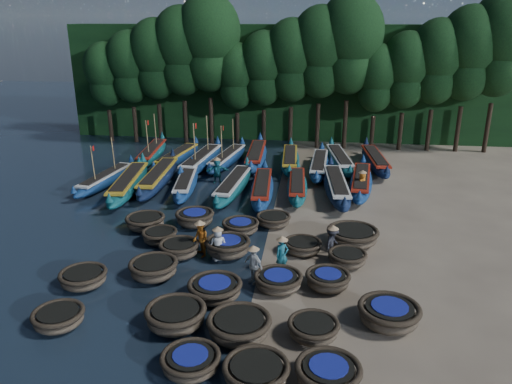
# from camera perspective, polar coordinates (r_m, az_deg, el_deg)

# --- Properties ---
(ground) EXTENTS (120.00, 120.00, 0.00)m
(ground) POSITION_cam_1_polar(r_m,az_deg,el_deg) (24.70, 1.03, -6.18)
(ground) COLOR gray
(ground) RESTS_ON ground
(foliage_wall) EXTENTS (40.00, 3.00, 10.00)m
(foliage_wall) POSITION_cam_1_polar(r_m,az_deg,el_deg) (46.06, 4.17, 12.34)
(foliage_wall) COLOR black
(foliage_wall) RESTS_ON ground
(coracle_2) EXTENTS (2.35, 2.35, 0.65)m
(coracle_2) POSITION_cam_1_polar(r_m,az_deg,el_deg) (16.79, -7.48, -18.66)
(coracle_2) COLOR brown
(coracle_2) RESTS_ON ground
(coracle_3) EXTENTS (2.57, 2.57, 0.69)m
(coracle_3) POSITION_cam_1_polar(r_m,az_deg,el_deg) (16.26, 0.02, -19.88)
(coracle_3) COLOR brown
(coracle_3) RESTS_ON ground
(coracle_4) EXTENTS (2.40, 2.40, 0.77)m
(coracle_4) POSITION_cam_1_polar(r_m,az_deg,el_deg) (16.25, 8.26, -19.91)
(coracle_4) COLOR brown
(coracle_4) RESTS_ON ground
(coracle_5) EXTENTS (2.24, 2.24, 0.67)m
(coracle_5) POSITION_cam_1_polar(r_m,az_deg,el_deg) (19.95, -21.64, -13.21)
(coracle_5) COLOR brown
(coracle_5) RESTS_ON ground
(coracle_6) EXTENTS (2.49, 2.49, 0.85)m
(coracle_6) POSITION_cam_1_polar(r_m,az_deg,el_deg) (18.75, -9.15, -13.82)
(coracle_6) COLOR brown
(coracle_6) RESTS_ON ground
(coracle_7) EXTENTS (2.45, 2.45, 0.83)m
(coracle_7) POSITION_cam_1_polar(r_m,az_deg,el_deg) (18.03, -1.93, -15.08)
(coracle_7) COLOR brown
(coracle_7) RESTS_ON ground
(coracle_8) EXTENTS (1.85, 1.85, 0.67)m
(coracle_8) POSITION_cam_1_polar(r_m,az_deg,el_deg) (18.17, 6.58, -15.26)
(coracle_8) COLOR brown
(coracle_8) RESTS_ON ground
(coracle_9) EXTENTS (2.82, 2.82, 0.83)m
(coracle_9) POSITION_cam_1_polar(r_m,az_deg,el_deg) (19.26, 14.96, -13.32)
(coracle_9) COLOR brown
(coracle_9) RESTS_ON ground
(coracle_10) EXTENTS (2.05, 2.05, 0.69)m
(coracle_10) POSITION_cam_1_polar(r_m,az_deg,el_deg) (22.28, -19.13, -9.24)
(coracle_10) COLOR brown
(coracle_10) RESTS_ON ground
(coracle_11) EXTENTS (2.17, 2.17, 0.81)m
(coracle_11) POSITION_cam_1_polar(r_m,az_deg,el_deg) (22.09, -11.63, -8.56)
(coracle_11) COLOR brown
(coracle_11) RESTS_ON ground
(coracle_12) EXTENTS (2.59, 2.59, 0.77)m
(coracle_12) POSITION_cam_1_polar(r_m,az_deg,el_deg) (20.27, -4.71, -10.99)
(coracle_12) COLOR brown
(coracle_12) RESTS_ON ground
(coracle_13) EXTENTS (2.34, 2.34, 0.69)m
(coracle_13) POSITION_cam_1_polar(r_m,az_deg,el_deg) (20.89, 2.55, -10.10)
(coracle_13) COLOR brown
(coracle_13) RESTS_ON ground
(coracle_14) EXTENTS (2.00, 2.00, 0.72)m
(coracle_14) POSITION_cam_1_polar(r_m,az_deg,el_deg) (21.12, 8.21, -9.88)
(coracle_14) COLOR brown
(coracle_14) RESTS_ON ground
(coracle_15) EXTENTS (1.77, 1.77, 0.69)m
(coracle_15) POSITION_cam_1_polar(r_m,az_deg,el_deg) (25.29, -10.94, -4.94)
(coracle_15) COLOR brown
(coracle_15) RESTS_ON ground
(coracle_16) EXTENTS (2.19, 2.19, 0.75)m
(coracle_16) POSITION_cam_1_polar(r_m,az_deg,el_deg) (23.73, -8.75, -6.40)
(coracle_16) COLOR brown
(coracle_16) RESTS_ON ground
(coracle_17) EXTENTS (2.25, 2.25, 0.84)m
(coracle_17) POSITION_cam_1_polar(r_m,az_deg,el_deg) (23.56, -3.26, -6.22)
(coracle_17) COLOR brown
(coracle_17) RESTS_ON ground
(coracle_18) EXTENTS (2.14, 2.14, 0.63)m
(coracle_18) POSITION_cam_1_polar(r_m,az_deg,el_deg) (23.95, 5.34, -6.18)
(coracle_18) COLOR brown
(coracle_18) RESTS_ON ground
(coracle_19) EXTENTS (1.79, 1.79, 0.68)m
(coracle_19) POSITION_cam_1_polar(r_m,az_deg,el_deg) (23.07, 10.41, -7.42)
(coracle_19) COLOR brown
(coracle_19) RESTS_ON ground
(coracle_20) EXTENTS (2.14, 2.14, 0.76)m
(coracle_20) POSITION_cam_1_polar(r_m,az_deg,el_deg) (27.02, -12.53, -3.34)
(coracle_20) COLOR brown
(coracle_20) RESTS_ON ground
(coracle_21) EXTENTS (2.10, 2.10, 0.82)m
(coracle_21) POSITION_cam_1_polar(r_m,az_deg,el_deg) (26.98, -7.01, -2.94)
(coracle_21) COLOR brown
(coracle_21) RESTS_ON ground
(coracle_22) EXTENTS (1.95, 1.95, 0.69)m
(coracle_22) POSITION_cam_1_polar(r_m,az_deg,el_deg) (25.91, -1.79, -3.95)
(coracle_22) COLOR brown
(coracle_22) RESTS_ON ground
(coracle_23) EXTENTS (2.09, 2.09, 0.65)m
(coracle_23) POSITION_cam_1_polar(r_m,az_deg,el_deg) (26.81, 2.02, -3.18)
(coracle_23) COLOR brown
(coracle_23) RESTS_ON ground
(coracle_24) EXTENTS (2.69, 2.69, 0.84)m
(coracle_24) POSITION_cam_1_polar(r_m,az_deg,el_deg) (25.08, 10.98, -4.93)
(coracle_24) COLOR brown
(coracle_24) RESTS_ON ground
(long_boat_0) EXTENTS (2.32, 7.27, 3.12)m
(long_boat_0) POSITION_cam_1_polar(r_m,az_deg,el_deg) (34.41, -16.81, 1.39)
(long_boat_0) COLOR navy
(long_boat_0) RESTS_ON ground
(long_boat_1) EXTENTS (2.48, 8.76, 1.55)m
(long_boat_1) POSITION_cam_1_polar(r_m,az_deg,el_deg) (32.88, -14.35, 0.96)
(long_boat_1) COLOR #0F5855
(long_boat_1) RESTS_ON ground
(long_boat_2) EXTENTS (1.89, 8.75, 1.54)m
(long_boat_2) POSITION_cam_1_polar(r_m,az_deg,el_deg) (33.65, -11.10, 1.63)
(long_boat_2) COLOR #101D3D
(long_boat_2) RESTS_ON ground
(long_boat_3) EXTENTS (2.26, 7.55, 1.34)m
(long_boat_3) POSITION_cam_1_polar(r_m,az_deg,el_deg) (32.56, -8.01, 1.06)
(long_boat_3) COLOR navy
(long_boat_3) RESTS_ON ground
(long_boat_4) EXTENTS (2.11, 8.14, 1.44)m
(long_boat_4) POSITION_cam_1_polar(r_m,az_deg,el_deg) (31.67, -2.59, 0.78)
(long_boat_4) COLOR #0F5855
(long_boat_4) RESTS_ON ground
(long_boat_5) EXTENTS (1.86, 7.95, 1.40)m
(long_boat_5) POSITION_cam_1_polar(r_m,az_deg,el_deg) (31.09, 0.71, 0.41)
(long_boat_5) COLOR navy
(long_boat_5) RESTS_ON ground
(long_boat_6) EXTENTS (1.56, 7.40, 1.30)m
(long_boat_6) POSITION_cam_1_polar(r_m,az_deg,el_deg) (31.77, 4.72, 0.69)
(long_boat_6) COLOR #0F5855
(long_boat_6) RESTS_ON ground
(long_boat_7) EXTENTS (2.10, 8.52, 1.50)m
(long_boat_7) POSITION_cam_1_polar(r_m,az_deg,el_deg) (31.75, 9.18, 0.64)
(long_boat_7) COLOR #101D3D
(long_boat_7) RESTS_ON ground
(long_boat_8) EXTENTS (2.26, 8.09, 1.43)m
(long_boat_8) POSITION_cam_1_polar(r_m,az_deg,el_deg) (32.95, 11.92, 1.11)
(long_boat_8) COLOR navy
(long_boat_8) RESTS_ON ground
(long_boat_9) EXTENTS (2.07, 8.07, 3.44)m
(long_boat_9) POSITION_cam_1_polar(r_m,az_deg,el_deg) (39.99, -11.80, 4.37)
(long_boat_9) COLOR #0F5855
(long_boat_9) RESTS_ON ground
(long_boat_10) EXTENTS (2.62, 7.79, 1.39)m
(long_boat_10) POSITION_cam_1_polar(r_m,az_deg,el_deg) (38.44, -9.03, 3.91)
(long_boat_10) COLOR navy
(long_boat_10) RESTS_ON ground
(long_boat_11) EXTENTS (2.42, 8.71, 3.72)m
(long_boat_11) POSITION_cam_1_polar(r_m,az_deg,el_deg) (37.15, -6.27, 3.59)
(long_boat_11) COLOR navy
(long_boat_11) RESTS_ON ground
(long_boat_12) EXTENTS (2.59, 7.79, 3.35)m
(long_boat_12) POSITION_cam_1_polar(r_m,az_deg,el_deg) (37.76, -3.29, 3.85)
(long_boat_12) COLOR navy
(long_boat_12) RESTS_ON ground
(long_boat_13) EXTENTS (1.84, 8.73, 1.54)m
(long_boat_13) POSITION_cam_1_polar(r_m,az_deg,el_deg) (38.21, 0.00, 4.15)
(long_boat_13) COLOR navy
(long_boat_13) RESTS_ON ground
(long_boat_14) EXTENTS (1.71, 7.97, 1.40)m
(long_boat_14) POSITION_cam_1_polar(r_m,az_deg,el_deg) (37.44, 3.91, 3.70)
(long_boat_14) COLOR #0F5855
(long_boat_14) RESTS_ON ground
(long_boat_15) EXTENTS (1.78, 7.95, 1.40)m
(long_boat_15) POSITION_cam_1_polar(r_m,az_deg,el_deg) (36.23, 7.23, 3.04)
(long_boat_15) COLOR navy
(long_boat_15) RESTS_ON ground
(long_boat_16) EXTENTS (2.54, 8.15, 1.45)m
(long_boat_16) POSITION_cam_1_polar(r_m,az_deg,el_deg) (37.76, 9.51, 3.64)
(long_boat_16) COLOR #0F5855
(long_boat_16) RESTS_ON ground
(long_boat_17) EXTENTS (2.15, 8.26, 1.46)m
(long_boat_17) POSITION_cam_1_polar(r_m,az_deg,el_deg) (38.06, 13.45, 3.50)
(long_boat_17) COLOR #101D3D
(long_boat_17) RESTS_ON ground
(fisherman_0) EXTENTS (0.91, 0.77, 1.79)m
(fisherman_0) POSITION_cam_1_polar(r_m,az_deg,el_deg) (23.04, -4.36, -5.85)
(fisherman_0) COLOR silver
(fisherman_0) RESTS_ON ground
(fisherman_1) EXTENTS (0.71, 0.63, 1.83)m
(fisherman_1) POSITION_cam_1_polar(r_m,az_deg,el_deg) (21.95, 2.99, -7.00)
(fisherman_1) COLOR #195D6B
(fisherman_1) RESTS_ON ground
(fisherman_2) EXTENTS (0.98, 1.05, 1.91)m
(fisherman_2) POSITION_cam_1_polar(r_m,az_deg,el_deg) (23.49, -6.37, -5.28)
(fisherman_2) COLOR #C56A1A
(fisherman_2) RESTS_ON ground
(fisherman_3) EXTENTS (0.94, 1.15, 1.75)m
(fisherman_3) POSITION_cam_1_polar(r_m,az_deg,el_deg) (23.46, 8.74, -5.66)
(fisherman_3) COLOR black
(fisherman_3) RESTS_ON ground
(fisherman_4) EXTENTS (1.01, 0.87, 1.83)m
(fisherman_4) POSITION_cam_1_polar(r_m,az_deg,el_deg) (21.12, -0.30, -8.22)
(fisherman_4) COLOR silver
(fisherman_4) RESTS_ON ground
(fisherman_5) EXTENTS (1.63, 0.84, 1.88)m
(fisherman_5) POSITION_cam_1_polar(r_m,az_deg,el_deg) (33.71, -4.45, 2.49)
(fisherman_5) COLOR #195D6B
(fisherman_5) RESTS_ON ground
(fisherman_6) EXTENTS (0.75, 0.91, 1.79)m
(fisherman_6) POSITION_cam_1_polar(r_m,az_deg,el_deg) (31.82, 12.04, 1.04)
(fisherman_6) COLOR #C56A1A
(fisherman_6) RESTS_ON ground
(tree_0) EXTENTS (3.68, 3.68, 8.68)m
(tree_0) POSITION_cam_1_polar(r_m,az_deg,el_deg) (46.17, -16.82, 12.82)
(tree_0) COLOR black
(tree_0) RESTS_ON ground
(tree_1) EXTENTS (4.09, 4.09, 9.65)m
(tree_1) POSITION_cam_1_polar(r_m,az_deg,el_deg) (45.24, -14.16, 13.80)
(tree_1) COLOR black
(tree_1) RESTS_ON ground
(tree_2) EXTENTS (4.51, 4.51, 10.63)m
(tree_2) POSITION_cam_1_polar(r_m,az_deg,el_deg) (44.43, -11.36, 14.78)
(tree_2) COLOR black
(tree_2) RESTS_ON ground
(tree_3) EXTENTS (4.92, 4.92, 11.60)m
(tree_3) POSITION_cam_1_polar(r_m,az_deg,el_deg) (43.73, -8.44, 15.76)
(tree_3) COLOR black
(tree_3) RESTS_ON ground
(tree_4) EXTENTS (5.34, 5.34, 12.58)m
(tree_4) POSITION_cam_1_polar(r_m,az_deg,el_deg) (43.15, -5.41, 16.73)
(tree_4) COLOR black
(tree_4) RESTS_ON ground
(tree_5) EXTENTS (3.68, 3.68, 8.68)m
(tree_5) POSITION_cam_1_polar(r_m,az_deg,el_deg) (42.94, -2.21, 13.17)
(tree_5) COLOR black
(tree_5) RESTS_ON ground
(tree_6) EXTENTS (4.09, 4.09, 9.65)m
(tree_6) POSITION_cam_1_polar(r_m,az_deg,el_deg) (42.57, 0.93, 14.04)
(tree_6) COLOR black
(tree_6) RESTS_ON ground
(tree_7) EXTENTS (4.51, 4.51, 10.63)m
(tree_7) POSITION_cam_1_polar(r_m,az_deg,el_deg) (42.34, 4.14, 14.88)
(tree_7) COLOR black
(tree_7) RESTS_ON ground
(tree_8) EXTENTS (4.92, 4.92, 11.60)m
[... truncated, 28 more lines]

